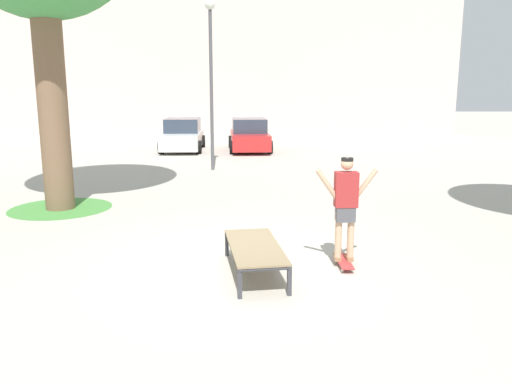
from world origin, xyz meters
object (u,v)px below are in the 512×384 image
at_px(skateboard, 344,261).
at_px(skater, 346,202).
at_px(car_white, 183,136).
at_px(car_red, 249,136).
at_px(skate_box, 255,248).
at_px(light_post, 211,60).

height_order(skateboard, skater, skater).
relative_size(skateboard, car_white, 0.19).
xyz_separation_m(car_white, car_red, (3.16, -0.03, 0.00)).
bearing_deg(car_white, skateboard, -72.30).
distance_m(skate_box, skateboard, 1.53).
xyz_separation_m(skateboard, skater, (-0.00, 0.00, 0.99)).
bearing_deg(skate_box, light_post, 99.13).
distance_m(skateboard, car_white, 16.84).
relative_size(skateboard, light_post, 0.14).
distance_m(car_white, car_red, 3.16).
relative_size(car_red, light_post, 0.74).
distance_m(car_red, light_post, 6.80).
bearing_deg(skater, light_post, 107.22).
xyz_separation_m(skateboard, light_post, (-3.12, 10.08, 3.75)).
distance_m(skater, car_white, 16.83).
bearing_deg(car_red, car_white, 179.46).
bearing_deg(skate_box, car_white, 102.62).
bearing_deg(skate_box, skater, 14.36).
distance_m(skateboard, skater, 0.99).
relative_size(skate_box, skateboard, 2.48).
height_order(skater, car_white, skater).
bearing_deg(skater, skate_box, -165.64).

